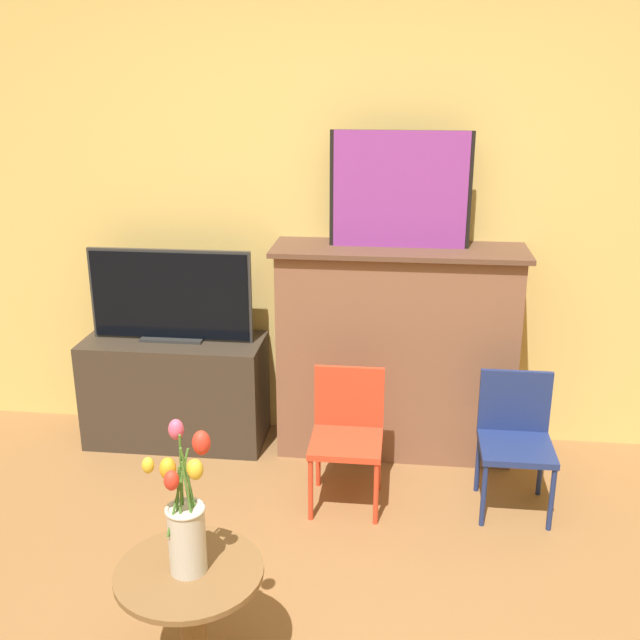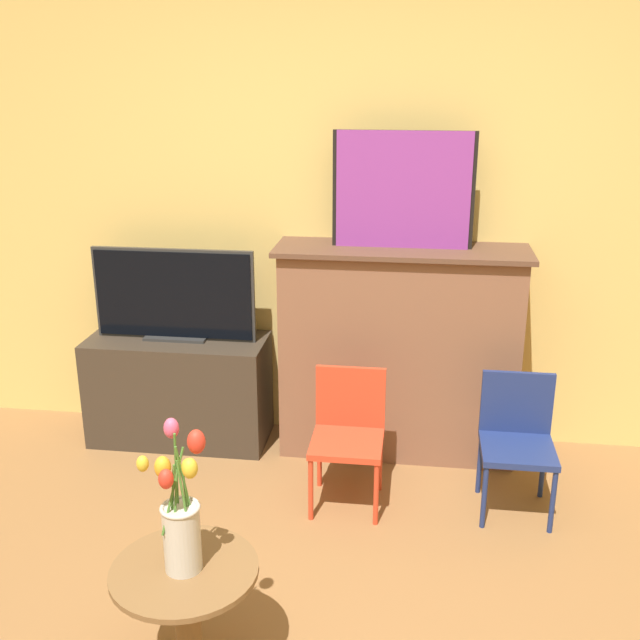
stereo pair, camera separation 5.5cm
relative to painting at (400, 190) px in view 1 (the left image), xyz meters
The scene contains 9 objects.
wall_back 0.31m from the painting, 136.51° to the left, with size 8.00×0.06×2.70m.
fireplace_mantel 0.84m from the painting, 41.91° to the right, with size 1.29×0.41×1.13m.
painting is the anchor object (origin of this frame).
tv_stand 1.64m from the painting, behind, with size 0.97×0.41×0.60m.
tv_monitor 1.33m from the painting, behind, with size 0.88×0.12×0.50m.
chair_red 1.20m from the painting, 110.65° to the right, with size 0.33×0.33×0.65m.
chair_blue 1.30m from the painting, 41.07° to the right, with size 0.33×0.33×0.65m.
side_table 2.18m from the painting, 109.53° to the right, with size 0.49×0.49×0.45m.
vase_tulips 2.02m from the painting, 109.48° to the right, with size 0.18×0.17×0.51m.
Camera 1 is at (0.25, -1.81, 1.99)m, focal length 42.00 mm.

